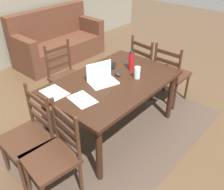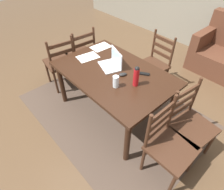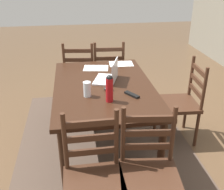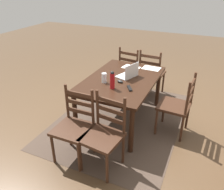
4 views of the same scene
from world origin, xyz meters
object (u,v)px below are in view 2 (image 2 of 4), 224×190
Objects in this scene: chair_far_head at (154,65)px; computer_mouse at (123,74)px; chair_left_far at (81,54)px; laptop at (113,62)px; dining_table at (114,77)px; water_bottle at (136,76)px; drinking_glass at (116,82)px; tv_remote at (143,74)px; chair_left_near at (60,63)px; chair_right_near at (169,146)px; chair_right_far at (190,125)px.

chair_far_head reaches higher than computer_mouse.
chair_left_far is 2.54× the size of laptop.
dining_table is 1.64× the size of chair_left_far.
water_bottle is at bearing -8.13° from laptop.
dining_table is 1.11m from chair_left_far.
drinking_glass is 0.43m from tv_remote.
chair_left_near and chair_far_head have the same top height.
chair_left_far is 0.41m from chair_left_near.
water_bottle is (1.44, 0.22, 0.41)m from chair_left_near.
tv_remote is at bearing 150.26° from chair_right_near.
water_bottle reaches higher than chair_right_near.
water_bottle is (0.48, -0.07, 0.08)m from laptop.
water_bottle is 1.76× the size of drinking_glass.
drinking_glass is at bearing 1.16° from chair_left_near.
chair_far_head reaches higher than tv_remote.
laptop is at bearing 171.87° from water_bottle.
chair_far_head is 2.54× the size of laptop.
laptop reaches higher than chair_far_head.
chair_far_head is 9.50× the size of computer_mouse.
water_bottle is at bearing 55.09° from drinking_glass.
tv_remote is (-0.08, 0.23, -0.12)m from water_bottle.
chair_left_far is at bearing 169.22° from chair_right_near.
chair_right_near is at bearing -90.04° from chair_right_far.
chair_right_far is at bearing 11.10° from dining_table.
laptop is at bearing 142.78° from drinking_glass.
tv_remote is (0.29, -0.64, 0.29)m from chair_far_head.
chair_right_far reaches higher than computer_mouse.
dining_table is 0.20m from laptop.
chair_left_near is 1.46m from tv_remote.
chair_right_far reaches higher than drinking_glass.
drinking_glass is at bearing -77.59° from chair_far_head.
chair_left_far is 9.50× the size of computer_mouse.
chair_left_near is 2.54× the size of laptop.
chair_left_near is 6.48× the size of drinking_glass.
laptop is at bearing -168.02° from computer_mouse.
chair_left_near is 9.50× the size of computer_mouse.
chair_left_near is (-2.14, -0.01, 0.00)m from chair_right_near.
dining_table is 9.19× the size of tv_remote.
laptop is at bearing 79.37° from tv_remote.
chair_right_near and chair_far_head have the same top height.
chair_left_near is (-2.14, -0.42, 0.00)m from chair_right_far.
chair_right_far is (0.00, 0.41, 0.00)m from chair_right_near.
chair_left_far is at bearing 89.96° from chair_left_near.
laptop reaches higher than drinking_glass.
chair_left_near is at bearing -178.84° from drinking_glass.
chair_right_near is (2.14, -0.41, 0.00)m from chair_left_far.
chair_far_head is at bearing 89.82° from dining_table.
chair_left_far is at bearing 172.69° from laptop.
chair_left_far is 1.00× the size of chair_far_head.
dining_table is 1.64× the size of chair_right_far.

